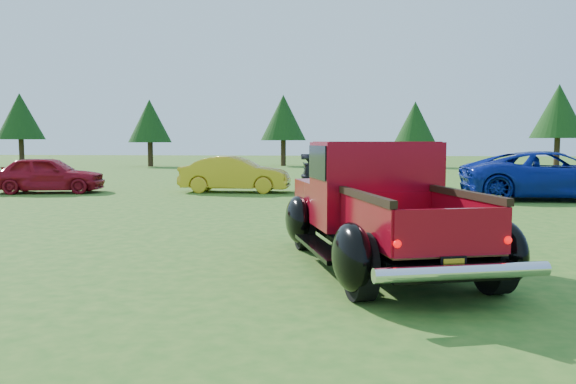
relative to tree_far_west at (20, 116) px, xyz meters
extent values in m
plane|color=#29601B|center=(22.00, -30.00, -3.52)|extent=(120.00, 120.00, 0.00)
cylinder|color=#332114|center=(0.00, 0.00, -2.58)|extent=(0.36, 0.36, 1.87)
cone|color=black|center=(0.00, 0.00, 0.02)|extent=(3.33, 3.33, 3.33)
cylinder|color=#332114|center=(10.00, -1.00, -2.69)|extent=(0.36, 0.36, 1.66)
cone|color=black|center=(10.00, -1.00, -0.39)|extent=(2.94, 2.94, 2.94)
cylinder|color=#332114|center=(19.00, 1.00, -2.62)|extent=(0.36, 0.36, 1.80)
cone|color=black|center=(19.00, 1.00, -0.12)|extent=(3.20, 3.20, 3.20)
cylinder|color=#332114|center=(28.00, 0.00, -2.73)|extent=(0.36, 0.36, 1.58)
cone|color=black|center=(28.00, 0.00, -0.53)|extent=(2.82, 2.82, 2.82)
cylinder|color=#332114|center=(37.00, -0.50, -2.55)|extent=(0.36, 0.36, 1.94)
cone|color=black|center=(37.00, -0.50, 0.15)|extent=(3.46, 3.46, 3.46)
cylinder|color=black|center=(23.63, -32.48, -3.15)|extent=(0.42, 0.77, 0.74)
cylinder|color=black|center=(25.14, -32.04, -3.15)|extent=(0.42, 0.77, 0.74)
cylinder|color=black|center=(22.81, -29.63, -3.15)|extent=(0.42, 0.77, 0.74)
cylinder|color=black|center=(24.32, -29.19, -3.15)|extent=(0.42, 0.77, 0.74)
cube|color=black|center=(23.96, -30.79, -3.10)|extent=(2.46, 4.54, 0.19)
cube|color=maroon|center=(23.54, -29.32, -2.72)|extent=(1.90, 1.77, 0.57)
cube|color=silver|center=(23.34, -28.64, -2.73)|extent=(1.44, 0.47, 0.46)
cube|color=maroon|center=(23.87, -30.48, -2.41)|extent=(1.88, 1.48, 1.20)
cube|color=black|center=(23.87, -30.48, -2.08)|extent=(1.89, 1.40, 0.46)
cube|color=maroon|center=(23.87, -30.48, -1.83)|extent=(1.78, 1.37, 0.07)
cube|color=brown|center=(24.28, -31.90, -2.94)|extent=(1.72, 2.13, 0.05)
cube|color=maroon|center=(23.68, -32.08, -2.70)|extent=(0.56, 1.79, 0.48)
cube|color=maroon|center=(24.88, -31.73, -2.70)|extent=(0.56, 1.79, 0.48)
cube|color=maroon|center=(24.03, -31.01, -2.70)|extent=(1.21, 0.39, 0.48)
cube|color=maroon|center=(24.54, -32.79, -2.70)|extent=(1.22, 0.40, 0.48)
cube|color=black|center=(23.68, -32.08, -2.42)|extent=(0.60, 1.80, 0.08)
cube|color=black|center=(24.88, -31.73, -2.42)|extent=(0.60, 1.80, 0.08)
ellipsoid|color=black|center=(23.54, -32.50, -3.04)|extent=(0.68, 1.06, 0.82)
ellipsoid|color=black|center=(25.23, -32.01, -3.04)|extent=(0.68, 1.06, 0.82)
ellipsoid|color=black|center=(22.72, -29.65, -3.04)|extent=(0.68, 1.06, 0.82)
ellipsoid|color=black|center=(24.41, -29.16, -3.04)|extent=(0.68, 1.06, 0.82)
cube|color=black|center=(23.13, -31.08, -3.21)|extent=(0.83, 1.95, 0.06)
cube|color=black|center=(24.82, -30.59, -3.21)|extent=(0.83, 1.95, 0.06)
cylinder|color=silver|center=(24.61, -33.01, -3.06)|extent=(1.78, 0.65, 0.15)
cube|color=black|center=(24.55, -32.83, -3.01)|extent=(0.27, 0.09, 0.14)
cube|color=gold|center=(24.55, -32.84, -3.01)|extent=(0.22, 0.07, 0.09)
sphere|color=#CC0505|center=(23.98, -32.98, -2.80)|extent=(0.08, 0.08, 0.08)
sphere|color=#CC0505|center=(25.12, -32.65, -2.80)|extent=(0.08, 0.08, 0.08)
imported|color=maroon|center=(13.50, -20.64, -2.90)|extent=(3.84, 2.11, 1.24)
imported|color=gold|center=(19.70, -19.74, -2.91)|extent=(3.71, 1.32, 1.22)
imported|color=black|center=(24.25, -19.52, -2.84)|extent=(4.79, 2.27, 1.35)
imported|color=navy|center=(29.54, -21.16, -2.80)|extent=(5.18, 2.40, 1.44)
camera|label=1|loc=(23.48, -38.50, -1.79)|focal=35.00mm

